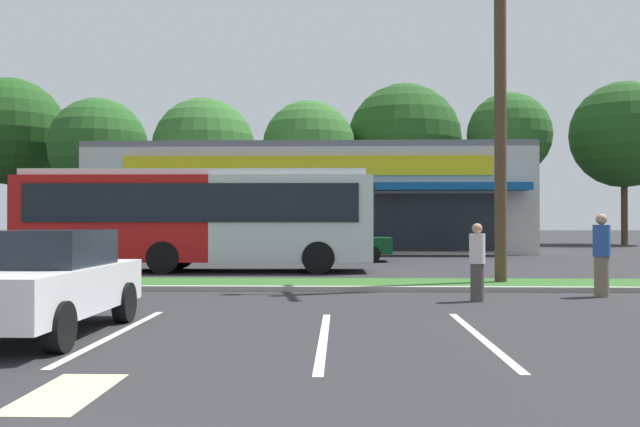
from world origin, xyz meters
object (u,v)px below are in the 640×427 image
(car_0, at_px, (39,281))
(pedestrian_near_bench, at_px, (602,255))
(pedestrian_by_pole, at_px, (477,262))
(city_bus, at_px, (198,217))
(utility_pole, at_px, (495,65))
(car_1, at_px, (338,243))

(car_0, bearing_deg, pedestrian_near_bench, 117.91)
(pedestrian_by_pole, bearing_deg, city_bus, -33.91)
(utility_pole, distance_m, car_1, 12.36)
(city_bus, bearing_deg, car_0, -89.64)
(car_0, height_order, pedestrian_near_bench, pedestrian_near_bench)
(utility_pole, xyz_separation_m, car_0, (-8.16, -7.55, -4.74))
(city_bus, height_order, pedestrian_by_pole, city_bus)
(utility_pole, bearing_deg, pedestrian_by_pole, -108.52)
(city_bus, height_order, car_1, city_bus)
(car_0, relative_size, pedestrian_near_bench, 2.34)
(city_bus, xyz_separation_m, pedestrian_near_bench, (10.21, -7.29, -0.87))
(city_bus, xyz_separation_m, car_0, (0.30, -12.54, -1.00))
(car_0, distance_m, car_1, 18.75)
(pedestrian_near_bench, relative_size, pedestrian_by_pole, 1.13)
(utility_pole, relative_size, city_bus, 0.91)
(utility_pole, bearing_deg, pedestrian_near_bench, -52.75)
(utility_pole, relative_size, pedestrian_by_pole, 6.53)
(car_1, bearing_deg, pedestrian_by_pole, -78.44)
(car_1, bearing_deg, pedestrian_near_bench, -66.43)
(city_bus, distance_m, car_1, 7.37)
(city_bus, xyz_separation_m, car_1, (4.53, 5.73, -1.01))
(car_0, distance_m, pedestrian_near_bench, 11.21)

